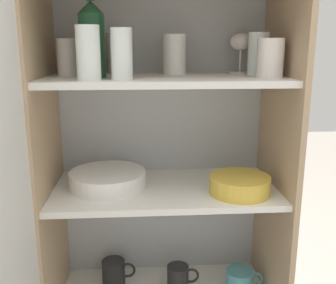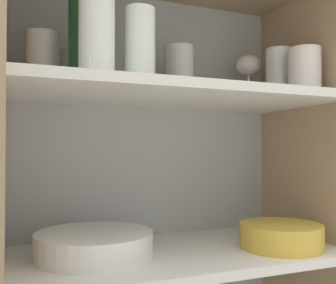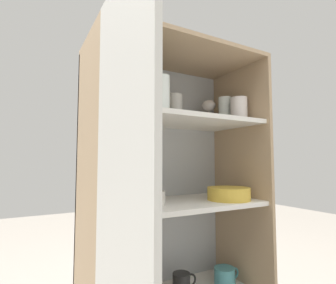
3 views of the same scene
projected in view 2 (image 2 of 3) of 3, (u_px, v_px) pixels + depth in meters
cupboard_back_panel at (149, 243)px, 1.09m from camera, size 0.77×0.02×1.35m
cupboard_side_left at (0, 281)px, 0.76m from camera, size 0.02×0.41×1.35m
cupboard_side_right at (307, 246)px, 1.05m from camera, size 0.02×0.41×1.35m
shelf_board_middle at (177, 254)px, 0.91m from camera, size 0.74×0.37×0.02m
shelf_board_upper at (177, 96)px, 0.91m from camera, size 0.74×0.37×0.02m
tumbler_glass_0 at (278, 74)px, 1.04m from camera, size 0.07×0.07×0.13m
tumbler_glass_1 at (140, 45)px, 0.77m from camera, size 0.06×0.06×0.14m
tumbler_glass_2 at (100, 70)px, 0.98m from camera, size 0.07×0.07×0.13m
tumbler_glass_3 at (97, 35)px, 0.72m from camera, size 0.07×0.07×0.15m
tumbler_glass_4 at (179, 72)px, 1.00m from camera, size 0.08×0.08×0.13m
tumbler_glass_5 at (43, 60)px, 0.83m from camera, size 0.07×0.07×0.11m
tumbler_glass_6 at (304, 72)px, 0.96m from camera, size 0.08×0.08×0.11m
tumbler_glass_7 at (75, 71)px, 0.89m from camera, size 0.07×0.07×0.09m
wine_glass_0 at (249, 69)px, 1.11m from camera, size 0.07×0.07×0.13m
wine_bottle at (87, 30)px, 0.81m from camera, size 0.08×0.08×0.25m
plate_stack_white at (94, 244)px, 0.85m from camera, size 0.25×0.25×0.05m
mixing_bowl_large at (281, 235)px, 0.93m from camera, size 0.19×0.19×0.06m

